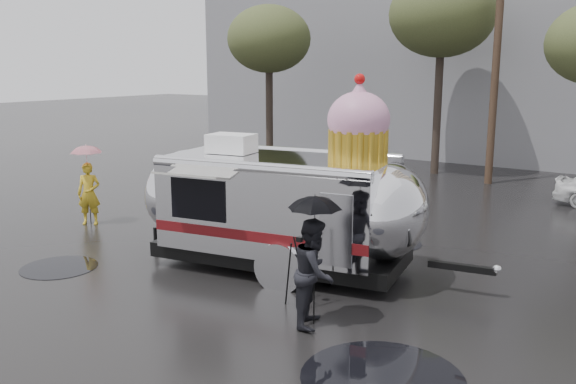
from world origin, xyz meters
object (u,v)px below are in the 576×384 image
Objects in this scene: airstream_trailer at (284,201)px; person_left at (89,194)px; person_right at (314,272)px; tripod at (299,266)px.

airstream_trailer is 4.55× the size of person_left.
person_left is at bearing 54.74° from person_right.
person_left is 1.32× the size of tripod.
person_right is (8.81, -2.28, 0.07)m from person_left.
person_left is (-6.71, 0.10, -0.65)m from airstream_trailer.
tripod is (1.42, -1.60, -0.76)m from airstream_trailer.
airstream_trailer is 6.75m from person_left.
airstream_trailer reaches higher than person_left.
person_right is at bearing -55.73° from airstream_trailer.
person_right reaches higher than tripod.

